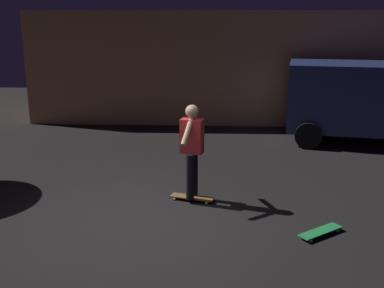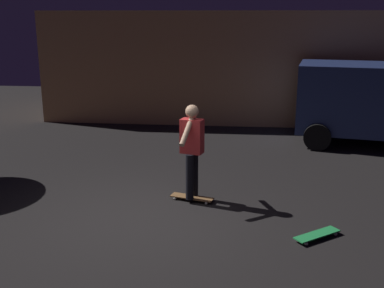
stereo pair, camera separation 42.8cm
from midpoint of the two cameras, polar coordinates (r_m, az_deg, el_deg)
The scene contains 6 objects.
ground_plane at distance 7.69m, azimuth -7.54°, elevation -9.37°, with size 28.00×28.00×0.00m, color black.
low_building at distance 15.91m, azimuth 2.24°, elevation 9.86°, with size 11.33×4.34×3.33m.
parked_van at distance 12.82m, azimuth 21.10°, elevation 5.21°, with size 4.86×2.90×2.03m.
skateboard_ridden at distance 8.43m, azimuth -1.46°, elevation -6.54°, with size 0.80×0.41×0.07m.
skateboard_spare at distance 7.39m, azimuth 13.73°, elevation -10.32°, with size 0.74×0.63×0.07m.
skater at distance 8.12m, azimuth -1.51°, elevation -0.10°, with size 0.43×0.97×1.67m.
Camera 1 is at (1.10, -6.88, 3.21)m, focal length 43.89 mm.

